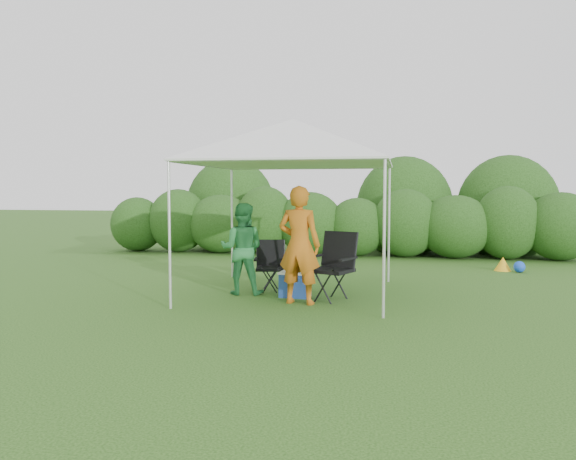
% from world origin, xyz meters
% --- Properties ---
extents(ground, '(70.00, 70.00, 0.00)m').
position_xyz_m(ground, '(0.00, 0.00, 0.00)').
color(ground, '#386520').
extents(hedge, '(12.56, 1.53, 1.80)m').
position_xyz_m(hedge, '(0.15, 6.00, 0.83)').
color(hedge, '#28551A').
rests_on(hedge, ground).
extents(canopy, '(3.10, 3.10, 2.83)m').
position_xyz_m(canopy, '(0.00, 0.50, 2.46)').
color(canopy, silver).
rests_on(canopy, ground).
extents(chair_right, '(0.79, 0.77, 1.05)m').
position_xyz_m(chair_right, '(0.72, 0.14, 0.59)').
color(chair_right, black).
rests_on(chair_right, ground).
extents(chair_left, '(0.59, 0.55, 0.85)m').
position_xyz_m(chair_left, '(-0.44, 0.75, 0.48)').
color(chair_left, black).
rests_on(chair_left, ground).
extents(man, '(0.70, 0.51, 1.76)m').
position_xyz_m(man, '(0.24, -0.28, 0.88)').
color(man, '#BF6215').
rests_on(man, ground).
extents(woman, '(0.76, 0.61, 1.48)m').
position_xyz_m(woman, '(-0.81, 0.30, 0.74)').
color(woman, '#29803F').
rests_on(woman, ground).
extents(cooler, '(0.50, 0.38, 0.40)m').
position_xyz_m(cooler, '(0.08, 0.23, 0.20)').
color(cooler, navy).
rests_on(cooler, ground).
extents(bottle, '(0.07, 0.07, 0.26)m').
position_xyz_m(bottle, '(0.14, 0.19, 0.53)').
color(bottle, '#592D0C').
rests_on(bottle, cooler).
extents(lawn_toy, '(0.58, 0.49, 0.29)m').
position_xyz_m(lawn_toy, '(3.90, 3.88, 0.14)').
color(lawn_toy, yellow).
rests_on(lawn_toy, ground).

